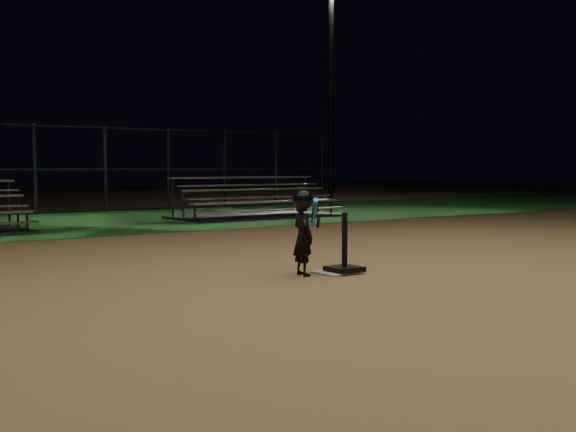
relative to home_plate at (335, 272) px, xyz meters
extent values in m
plane|color=#AF844F|center=(0.00, 0.00, -0.01)|extent=(80.00, 80.00, 0.00)
cube|color=#1D5B1F|center=(0.00, 10.00, -0.01)|extent=(60.00, 8.00, 0.01)
cube|color=beige|center=(0.00, 0.00, 0.00)|extent=(0.45, 0.45, 0.02)
cube|color=black|center=(0.10, -0.05, 0.04)|extent=(0.38, 0.38, 0.06)
cylinder|color=black|center=(0.10, -0.05, 0.40)|extent=(0.07, 0.07, 0.66)
imported|color=black|center=(-0.42, 0.10, 0.45)|extent=(0.25, 0.36, 0.93)
sphere|color=black|center=(-0.42, 0.10, 0.90)|extent=(0.25, 0.25, 0.25)
cylinder|color=blue|center=(-0.37, -0.05, 0.75)|extent=(0.32, 0.46, 0.38)
cylinder|color=black|center=(-0.21, 0.07, 0.62)|extent=(0.13, 0.18, 0.14)
cube|color=silver|center=(4.39, 8.09, 0.42)|extent=(4.31, 0.27, 0.04)
cube|color=silver|center=(4.39, 7.79, 0.22)|extent=(4.31, 0.27, 0.03)
cube|color=silver|center=(4.39, 8.68, 0.72)|extent=(4.31, 0.27, 0.04)
cube|color=silver|center=(4.39, 8.38, 0.53)|extent=(4.31, 0.27, 0.03)
cube|color=silver|center=(4.39, 9.27, 1.02)|extent=(4.31, 0.27, 0.04)
cube|color=silver|center=(4.39, 8.97, 0.83)|extent=(4.31, 0.27, 0.03)
cube|color=#38383D|center=(4.39, 8.68, 0.02)|extent=(4.32, 2.11, 0.06)
cube|color=#38383D|center=(0.00, 13.00, 0.04)|extent=(20.00, 0.05, 0.05)
cube|color=#38383D|center=(0.00, 13.00, 1.24)|extent=(20.00, 0.05, 0.05)
cube|color=#38383D|center=(0.00, 13.00, 2.44)|extent=(20.00, 0.05, 0.05)
cylinder|color=#38383D|center=(0.00, 13.00, 1.24)|extent=(0.08, 0.08, 2.50)
cylinder|color=#38383D|center=(5.00, 13.00, 1.24)|extent=(0.08, 0.08, 2.50)
cylinder|color=#38383D|center=(10.00, 13.00, 1.24)|extent=(0.08, 0.08, 2.50)
cylinder|color=#2D2D30|center=(12.00, 15.00, 3.99)|extent=(0.20, 0.20, 8.00)
camera|label=1|loc=(-5.35, -6.54, 1.28)|focal=43.28mm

